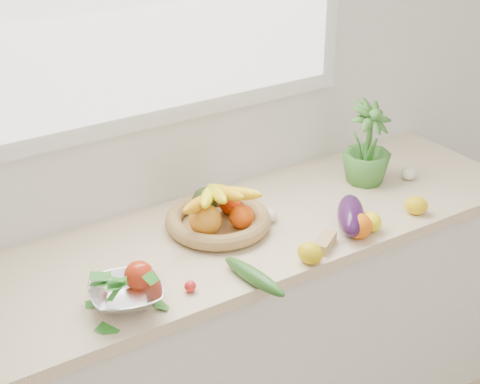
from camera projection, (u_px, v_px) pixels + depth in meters
back_wall at (174, 76)px, 2.38m from camera, size 4.50×0.02×2.70m
counter_cabinet at (225, 350)px, 2.58m from camera, size 2.20×0.58×0.86m
countertop at (224, 240)px, 2.37m from camera, size 2.24×0.62×0.04m
orange_loose at (359, 226)px, 2.33m from camera, size 0.10×0.10×0.08m
lemon_a at (310, 253)px, 2.20m from camera, size 0.09×0.10×0.07m
lemon_b at (371, 222)px, 2.38m from camera, size 0.07×0.09×0.06m
lemon_c at (416, 205)px, 2.47m from camera, size 0.10×0.10×0.06m
apple at (139, 276)px, 2.08m from camera, size 0.11×0.11×0.09m
ginger at (325, 242)px, 2.29m from camera, size 0.11×0.09×0.03m
garlic_a at (409, 173)px, 2.71m from camera, size 0.06×0.06×0.05m
garlic_b at (269, 216)px, 2.43m from camera, size 0.07×0.07×0.04m
garlic_c at (347, 212)px, 2.46m from camera, size 0.05×0.05×0.04m
eggplant at (351, 215)px, 2.38m from camera, size 0.21×0.24×0.09m
cucumber at (254, 276)px, 2.11m from camera, size 0.08×0.26×0.05m
radish at (190, 286)px, 2.08m from camera, size 0.04×0.04×0.03m
potted_herb at (367, 145)px, 2.64m from camera, size 0.22×0.22×0.32m
fruit_basket at (217, 215)px, 2.38m from camera, size 0.43×0.43×0.18m
colander_with_spinach at (126, 289)px, 2.00m from camera, size 0.25×0.25×0.11m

